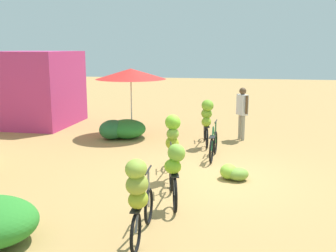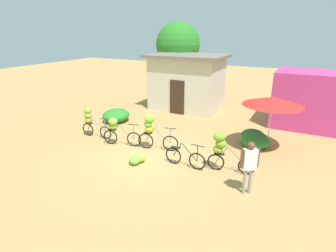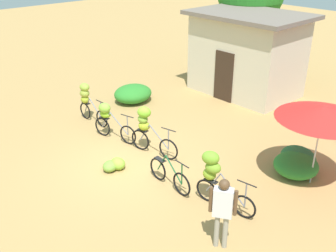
{
  "view_description": "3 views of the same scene",
  "coord_description": "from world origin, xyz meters",
  "px_view_note": "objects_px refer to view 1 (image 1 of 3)",
  "views": [
    {
      "loc": [
        -8.91,
        -0.73,
        2.94
      ],
      "look_at": [
        -0.1,
        0.91,
        1.18
      ],
      "focal_mm": 42.94,
      "sensor_mm": 36.0,
      "label": 1
    },
    {
      "loc": [
        5.16,
        -8.26,
        4.73
      ],
      "look_at": [
        0.05,
        1.64,
        0.8
      ],
      "focal_mm": 29.24,
      "sensor_mm": 36.0,
      "label": 2
    },
    {
      "loc": [
        8.04,
        -5.99,
        6.0
      ],
      "look_at": [
        0.29,
        1.15,
        0.96
      ],
      "focal_mm": 42.18,
      "sensor_mm": 36.0,
      "label": 3
    }
  ],
  "objects_px": {
    "market_umbrella": "(131,74)",
    "bicycle_center_loaded": "(172,141)",
    "bicycle_by_shop": "(213,145)",
    "bicycle_rightmost": "(207,118)",
    "banana_pile_on_ground": "(233,173)",
    "shop_pink": "(36,88)",
    "person_vendor": "(242,108)",
    "bicycle_near_pile": "(174,169)",
    "bicycle_leftmost": "(139,194)"
  },
  "relations": [
    {
      "from": "shop_pink",
      "to": "bicycle_leftmost",
      "type": "distance_m",
      "value": 10.8
    },
    {
      "from": "bicycle_center_loaded",
      "to": "bicycle_by_shop",
      "type": "distance_m",
      "value": 2.08
    },
    {
      "from": "bicycle_leftmost",
      "to": "bicycle_center_loaded",
      "type": "xyz_separation_m",
      "value": [
        3.24,
        0.06,
        0.05
      ]
    },
    {
      "from": "market_umbrella",
      "to": "bicycle_center_loaded",
      "type": "bearing_deg",
      "value": -153.31
    },
    {
      "from": "bicycle_leftmost",
      "to": "person_vendor",
      "type": "height_order",
      "value": "person_vendor"
    },
    {
      "from": "market_umbrella",
      "to": "bicycle_by_shop",
      "type": "xyz_separation_m",
      "value": [
        -2.43,
        -2.95,
        -1.72
      ]
    },
    {
      "from": "shop_pink",
      "to": "banana_pile_on_ground",
      "type": "xyz_separation_m",
      "value": [
        -5.35,
        -7.64,
        -1.24
      ]
    },
    {
      "from": "bicycle_near_pile",
      "to": "bicycle_rightmost",
      "type": "relative_size",
      "value": 1.02
    },
    {
      "from": "market_umbrella",
      "to": "banana_pile_on_ground",
      "type": "bearing_deg",
      "value": -139.56
    },
    {
      "from": "bicycle_center_loaded",
      "to": "shop_pink",
      "type": "bearing_deg",
      "value": 48.77
    },
    {
      "from": "market_umbrella",
      "to": "bicycle_center_loaded",
      "type": "xyz_separation_m",
      "value": [
        -4.28,
        -2.15,
        -1.2
      ]
    },
    {
      "from": "bicycle_leftmost",
      "to": "bicycle_by_shop",
      "type": "height_order",
      "value": "bicycle_leftmost"
    },
    {
      "from": "bicycle_center_loaded",
      "to": "market_umbrella",
      "type": "bearing_deg",
      "value": 26.69
    },
    {
      "from": "bicycle_near_pile",
      "to": "bicycle_center_loaded",
      "type": "xyz_separation_m",
      "value": [
        1.57,
        0.31,
        0.16
      ]
    },
    {
      "from": "bicycle_near_pile",
      "to": "person_vendor",
      "type": "height_order",
      "value": "person_vendor"
    },
    {
      "from": "bicycle_center_loaded",
      "to": "person_vendor",
      "type": "xyz_separation_m",
      "value": [
        4.23,
        -1.52,
        0.16
      ]
    },
    {
      "from": "bicycle_near_pile",
      "to": "bicycle_rightmost",
      "type": "height_order",
      "value": "bicycle_rightmost"
    },
    {
      "from": "shop_pink",
      "to": "bicycle_center_loaded",
      "type": "relative_size",
      "value": 1.88
    },
    {
      "from": "bicycle_near_pile",
      "to": "bicycle_by_shop",
      "type": "xyz_separation_m",
      "value": [
        3.42,
        -0.49,
        -0.37
      ]
    },
    {
      "from": "bicycle_near_pile",
      "to": "banana_pile_on_ground",
      "type": "bearing_deg",
      "value": -31.78
    },
    {
      "from": "bicycle_leftmost",
      "to": "bicycle_center_loaded",
      "type": "bearing_deg",
      "value": 1.12
    },
    {
      "from": "shop_pink",
      "to": "person_vendor",
      "type": "relative_size",
      "value": 1.89
    },
    {
      "from": "banana_pile_on_ground",
      "to": "bicycle_center_loaded",
      "type": "bearing_deg",
      "value": 96.09
    },
    {
      "from": "bicycle_by_shop",
      "to": "banana_pile_on_ground",
      "type": "distance_m",
      "value": 1.81
    },
    {
      "from": "shop_pink",
      "to": "bicycle_by_shop",
      "type": "relative_size",
      "value": 2.0
    },
    {
      "from": "market_umbrella",
      "to": "bicycle_near_pile",
      "type": "bearing_deg",
      "value": -157.22
    },
    {
      "from": "bicycle_rightmost",
      "to": "banana_pile_on_ground",
      "type": "height_order",
      "value": "bicycle_rightmost"
    },
    {
      "from": "shop_pink",
      "to": "bicycle_center_loaded",
      "type": "distance_m",
      "value": 8.35
    },
    {
      "from": "bicycle_near_pile",
      "to": "bicycle_center_loaded",
      "type": "bearing_deg",
      "value": 11.01
    },
    {
      "from": "bicycle_near_pile",
      "to": "bicycle_center_loaded",
      "type": "height_order",
      "value": "bicycle_center_loaded"
    },
    {
      "from": "bicycle_by_shop",
      "to": "person_vendor",
      "type": "bearing_deg",
      "value": -16.96
    },
    {
      "from": "bicycle_center_loaded",
      "to": "bicycle_by_shop",
      "type": "relative_size",
      "value": 1.06
    },
    {
      "from": "market_umbrella",
      "to": "bicycle_center_loaded",
      "type": "height_order",
      "value": "market_umbrella"
    },
    {
      "from": "market_umbrella",
      "to": "person_vendor",
      "type": "xyz_separation_m",
      "value": [
        -0.05,
        -3.68,
        -1.04
      ]
    },
    {
      "from": "bicycle_by_shop",
      "to": "bicycle_near_pile",
      "type": "bearing_deg",
      "value": 171.82
    },
    {
      "from": "shop_pink",
      "to": "bicycle_by_shop",
      "type": "xyz_separation_m",
      "value": [
        -3.64,
        -7.06,
        -1.05
      ]
    },
    {
      "from": "bicycle_rightmost",
      "to": "bicycle_by_shop",
      "type": "bearing_deg",
      "value": -166.45
    },
    {
      "from": "market_umbrella",
      "to": "bicycle_leftmost",
      "type": "height_order",
      "value": "market_umbrella"
    },
    {
      "from": "bicycle_near_pile",
      "to": "shop_pink",
      "type": "bearing_deg",
      "value": 42.93
    },
    {
      "from": "shop_pink",
      "to": "bicycle_leftmost",
      "type": "bearing_deg",
      "value": -144.06
    },
    {
      "from": "bicycle_near_pile",
      "to": "bicycle_center_loaded",
      "type": "relative_size",
      "value": 0.99
    },
    {
      "from": "bicycle_center_loaded",
      "to": "person_vendor",
      "type": "bearing_deg",
      "value": -19.81
    },
    {
      "from": "market_umbrella",
      "to": "bicycle_leftmost",
      "type": "xyz_separation_m",
      "value": [
        -7.52,
        -2.22,
        -1.25
      ]
    },
    {
      "from": "market_umbrella",
      "to": "bicycle_leftmost",
      "type": "relative_size",
      "value": 1.46
    },
    {
      "from": "bicycle_rightmost",
      "to": "banana_pile_on_ground",
      "type": "relative_size",
      "value": 2.23
    },
    {
      "from": "bicycle_center_loaded",
      "to": "bicycle_by_shop",
      "type": "height_order",
      "value": "bicycle_center_loaded"
    },
    {
      "from": "bicycle_near_pile",
      "to": "person_vendor",
      "type": "xyz_separation_m",
      "value": [
        5.8,
        -1.22,
        0.32
      ]
    },
    {
      "from": "banana_pile_on_ground",
      "to": "market_umbrella",
      "type": "bearing_deg",
      "value": 40.44
    },
    {
      "from": "bicycle_by_shop",
      "to": "bicycle_rightmost",
      "type": "height_order",
      "value": "bicycle_rightmost"
    },
    {
      "from": "bicycle_leftmost",
      "to": "shop_pink",
      "type": "bearing_deg",
      "value": 35.94
    }
  ]
}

